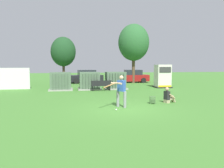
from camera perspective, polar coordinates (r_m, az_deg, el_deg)
The scene contains 15 objects.
ground_plane at distance 11.66m, azimuth 3.11°, elevation -6.45°, with size 96.00×96.00×0.00m, color #478433.
fence_panel at distance 22.59m, azimuth -26.62°, elevation 1.23°, with size 4.80×0.12×2.00m, color white.
transformer_west at distance 20.23m, azimuth -13.21°, elevation 0.64°, with size 2.10×1.70×1.62m.
transformer_mid_west at distance 20.29m, azimuth -5.89°, elevation 0.77°, with size 2.10×1.70×1.62m.
transformer_mid_east at distance 20.65m, azimuth 0.91°, elevation 0.87°, with size 2.10×1.70×1.62m.
generator_enclosure at distance 22.45m, azimuth 13.05°, elevation 1.98°, with size 1.60×1.40×2.30m.
park_bench at distance 19.28m, azimuth -2.81°, elevation -0.20°, with size 1.82×0.51×0.92m.
batter at distance 11.87m, azimuth 2.30°, elevation -1.47°, with size 1.38×1.25×1.74m.
sports_ball at distance 11.18m, azimuth 1.13°, elevation -6.72°, with size 0.09×0.09×0.09m, color white.
seated_spectator at distance 13.78m, azimuth 14.44°, elevation -3.21°, with size 0.78×0.63×0.96m.
backpack at distance 13.27m, azimuth 10.53°, elevation -4.16°, with size 0.35×0.30×0.44m.
tree_left at distance 26.37m, azimuth -12.59°, elevation 8.20°, with size 2.88×2.88×5.51m.
tree_center_left at distance 27.58m, azimuth 5.67°, elevation 10.67°, with size 3.80×3.80×7.27m.
parked_car_leftmost at distance 27.54m, azimuth -6.83°, elevation 1.86°, with size 4.39×2.33×1.62m.
parked_car_left_of_center at distance 28.20m, azimuth 5.29°, elevation 1.95°, with size 4.27×2.06×1.62m.
Camera 1 is at (-2.62, -11.12, 2.36)m, focal length 35.06 mm.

